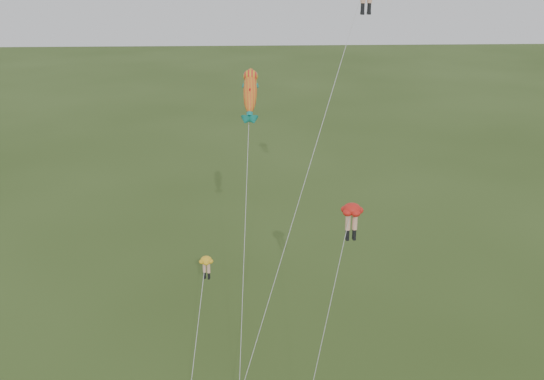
{
  "coord_description": "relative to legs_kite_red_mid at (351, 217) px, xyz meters",
  "views": [
    {
      "loc": [
        -0.3,
        -27.45,
        25.37
      ],
      "look_at": [
        1.1,
        6.0,
        12.13
      ],
      "focal_mm": 40.0,
      "sensor_mm": 36.0,
      "label": 1
    }
  ],
  "objects": [
    {
      "name": "legs_kite_yellow",
      "position": [
        -8.03,
        1.84,
        -4.21
      ],
      "size": [
        1.86,
        6.6,
        8.84
      ],
      "rotation": [
        0.0,
        0.0,
        -0.26
      ],
      "color": "yellow",
      "rests_on": "ground"
    },
    {
      "name": "legs_kite_red_mid",
      "position": [
        0.0,
        0.0,
        0.0
      ],
      "size": [
        3.69,
        4.44,
        12.94
      ],
      "rotation": [
        0.0,
        0.0,
        0.09
      ],
      "color": "red",
      "rests_on": "ground"
    },
    {
      "name": "fish_kite",
      "position": [
        -5.23,
        5.75,
        5.47
      ],
      "size": [
        1.66,
        10.19,
        19.19
      ],
      "rotation": [
        0.85,
        0.0,
        -0.06
      ],
      "color": "gold",
      "rests_on": "ground"
    }
  ]
}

